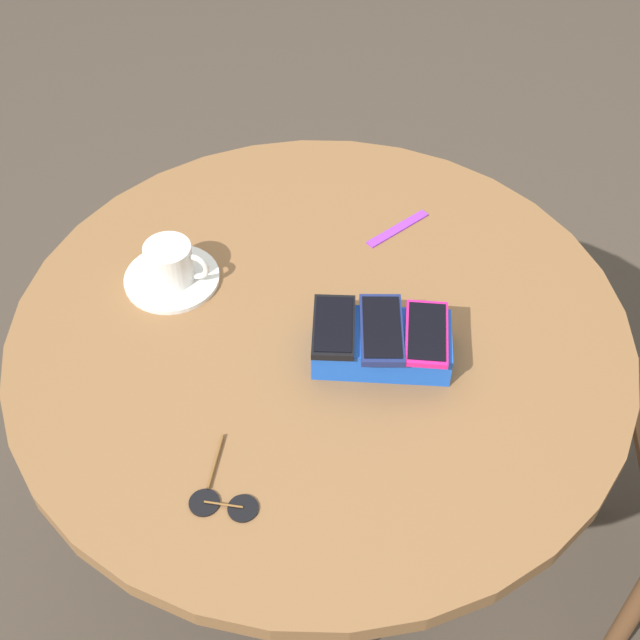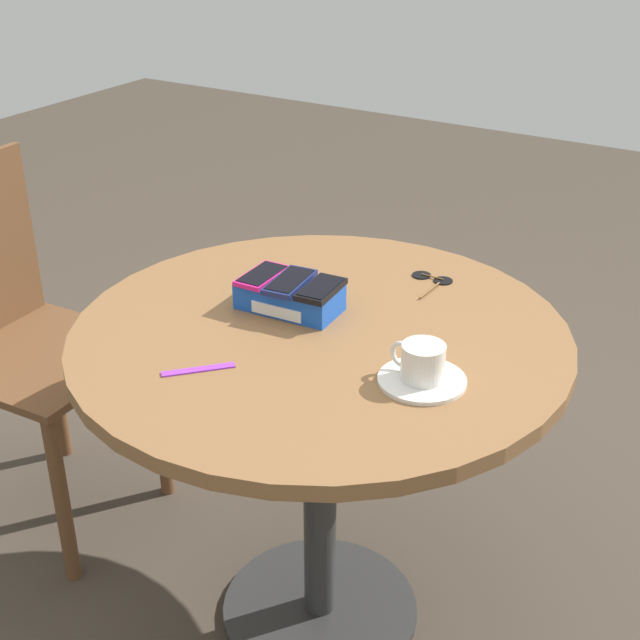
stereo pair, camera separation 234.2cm
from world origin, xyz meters
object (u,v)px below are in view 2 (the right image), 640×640
object	(u,v)px
phone_black	(321,289)
sunglasses	(432,279)
phone_box	(289,297)
chair_near_window	(23,344)
round_table	(320,387)
phone_navy	(290,282)
lanyard_strap	(198,370)
phone_magenta	(262,275)
saucer	(422,380)
coffee_cup	(422,361)

from	to	relation	value
phone_black	sunglasses	size ratio (longest dim) A/B	0.95
phone_box	chair_near_window	xyz separation A→B (m)	(-0.72, -0.08, -0.28)
round_table	phone_navy	xyz separation A→B (m)	(-0.09, 0.04, 0.19)
phone_black	sunglasses	xyz separation A→B (m)	(0.11, 0.27, -0.06)
round_table	lanyard_strap	world-z (taller)	lanyard_strap
phone_magenta	chair_near_window	distance (m)	0.73
phone_magenta	phone_black	xyz separation A→B (m)	(0.13, 0.00, 0.00)
phone_box	sunglasses	distance (m)	0.33
phone_black	chair_near_window	distance (m)	0.85
round_table	sunglasses	size ratio (longest dim) A/B	7.44
phone_black	chair_near_window	world-z (taller)	chair_near_window
phone_magenta	phone_box	bearing A→B (deg)	0.98
phone_box	phone_magenta	bearing A→B (deg)	-179.02
phone_navy	saucer	bearing A→B (deg)	-18.82
phone_box	coffee_cup	bearing A→B (deg)	-18.78
saucer	phone_black	bearing A→B (deg)	156.27
phone_navy	phone_black	size ratio (longest dim) A/B	1.12
phone_magenta	round_table	bearing A→B (deg)	-14.46
saucer	round_table	bearing A→B (deg)	163.31
phone_black	phone_navy	bearing A→B (deg)	-177.08
sunglasses	round_table	bearing A→B (deg)	-105.86
phone_black	phone_box	bearing A→B (deg)	-176.92
phone_navy	saucer	distance (m)	0.36
round_table	sunglasses	world-z (taller)	sunglasses
saucer	coffee_cup	world-z (taller)	coffee_cup
phone_navy	saucer	size ratio (longest dim) A/B	0.90
phone_magenta	lanyard_strap	world-z (taller)	phone_magenta
coffee_cup	lanyard_strap	xyz separation A→B (m)	(-0.35, -0.17, -0.04)
sunglasses	lanyard_strap	bearing A→B (deg)	-109.16
saucer	coffee_cup	size ratio (longest dim) A/B	1.47
round_table	lanyard_strap	size ratio (longest dim) A/B	7.39
saucer	lanyard_strap	size ratio (longest dim) A/B	1.18
chair_near_window	phone_magenta	bearing A→B (deg)	6.56
phone_box	phone_navy	world-z (taller)	phone_navy
sunglasses	coffee_cup	bearing A→B (deg)	-67.88
coffee_cup	chair_near_window	distance (m)	1.10
coffee_cup	phone_box	bearing A→B (deg)	161.22
saucer	coffee_cup	distance (m)	0.04
phone_magenta	lanyard_strap	xyz separation A→B (m)	(0.06, -0.28, -0.06)
phone_box	phone_navy	xyz separation A→B (m)	(0.00, 0.00, 0.03)
saucer	sunglasses	distance (m)	0.42
saucer	sunglasses	bearing A→B (deg)	112.40
phone_magenta	phone_black	bearing A→B (deg)	2.09
round_table	chair_near_window	world-z (taller)	chair_near_window
phone_box	coffee_cup	size ratio (longest dim) A/B	1.98
coffee_cup	sunglasses	bearing A→B (deg)	112.12
phone_navy	lanyard_strap	world-z (taller)	phone_navy
phone_magenta	sunglasses	distance (m)	0.37
phone_magenta	coffee_cup	distance (m)	0.42
lanyard_strap	coffee_cup	bearing A→B (deg)	25.44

